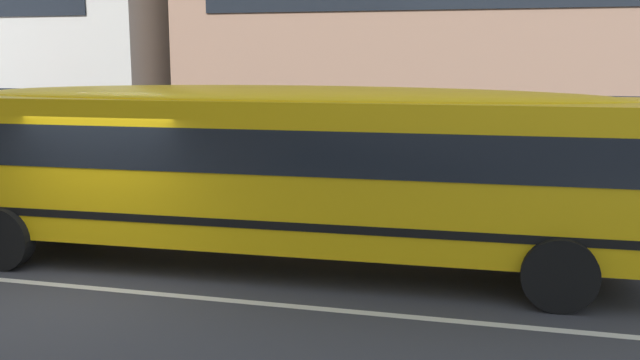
# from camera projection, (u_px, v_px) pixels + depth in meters

# --- Properties ---
(ground_plane) EXTENTS (400.00, 400.00, 0.00)m
(ground_plane) POSITION_uv_depth(u_px,v_px,m) (85.00, 287.00, 10.63)
(ground_plane) COLOR #38383D
(sidewalk_far) EXTENTS (120.00, 3.00, 0.01)m
(sidewalk_far) POSITION_uv_depth(u_px,v_px,m) (261.00, 191.00, 18.25)
(sidewalk_far) COLOR gray
(sidewalk_far) RESTS_ON ground_plane
(lane_centreline) EXTENTS (110.00, 0.16, 0.01)m
(lane_centreline) POSITION_uv_depth(u_px,v_px,m) (85.00, 287.00, 10.63)
(lane_centreline) COLOR silver
(lane_centreline) RESTS_ON ground_plane
(school_bus) EXTENTS (13.27, 3.15, 2.95)m
(school_bus) POSITION_uv_depth(u_px,v_px,m) (264.00, 159.00, 11.59)
(school_bus) COLOR yellow
(school_bus) RESTS_ON ground_plane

